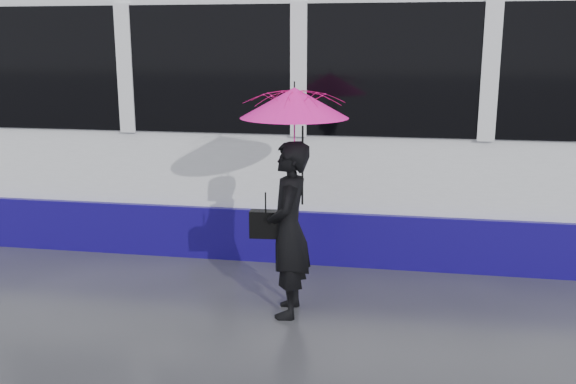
# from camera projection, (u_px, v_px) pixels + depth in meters

# --- Properties ---
(ground) EXTENTS (90.00, 90.00, 0.00)m
(ground) POSITION_uv_depth(u_px,v_px,m) (344.00, 311.00, 6.12)
(ground) COLOR #2C2C31
(ground) RESTS_ON ground
(rails) EXTENTS (34.00, 1.51, 0.02)m
(rails) POSITION_uv_depth(u_px,v_px,m) (361.00, 234.00, 8.51)
(rails) COLOR #3F3D38
(rails) RESTS_ON ground
(tram) EXTENTS (26.00, 2.56, 3.35)m
(tram) POSITION_uv_depth(u_px,v_px,m) (202.00, 109.00, 8.51)
(tram) COLOR white
(tram) RESTS_ON ground
(woman) EXTENTS (0.43, 0.62, 1.64)m
(woman) POSITION_uv_depth(u_px,v_px,m) (289.00, 230.00, 5.88)
(woman) COLOR black
(woman) RESTS_ON ground
(umbrella) EXTENTS (1.03, 1.03, 1.11)m
(umbrella) POSITION_uv_depth(u_px,v_px,m) (294.00, 124.00, 5.65)
(umbrella) COLOR #DC1284
(umbrella) RESTS_ON ground
(handbag) EXTENTS (0.30, 0.15, 0.43)m
(handbag) POSITION_uv_depth(u_px,v_px,m) (266.00, 224.00, 5.93)
(handbag) COLOR black
(handbag) RESTS_ON ground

